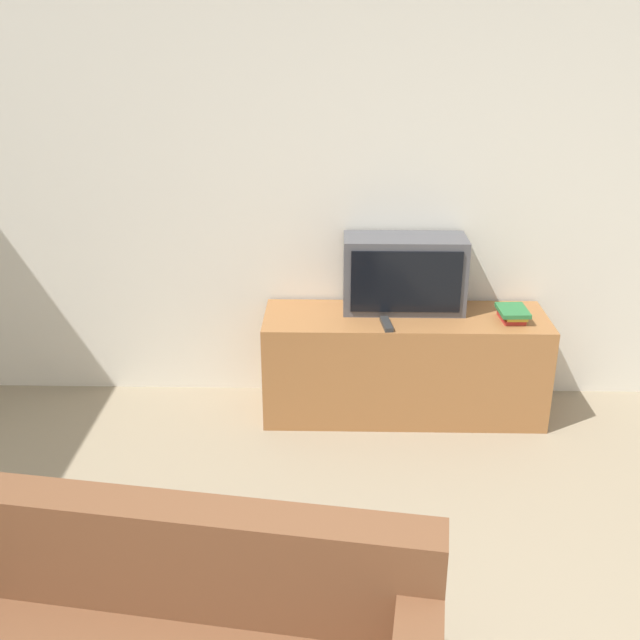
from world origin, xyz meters
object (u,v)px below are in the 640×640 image
object	(u,v)px
television	(404,274)
book_stack	(513,314)
remote_on_stand	(386,324)
tv_stand	(403,364)

from	to	relation	value
television	book_stack	size ratio (longest dim) A/B	3.24
book_stack	remote_on_stand	distance (m)	0.72
remote_on_stand	television	bearing A→B (deg)	67.08
book_stack	remote_on_stand	xyz separation A→B (m)	(-0.72, -0.10, -0.03)
tv_stand	book_stack	distance (m)	0.69
tv_stand	remote_on_stand	world-z (taller)	remote_on_stand
book_stack	remote_on_stand	world-z (taller)	book_stack
tv_stand	television	bearing A→B (deg)	95.49
tv_stand	remote_on_stand	size ratio (longest dim) A/B	8.52
book_stack	television	bearing A→B (deg)	165.04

